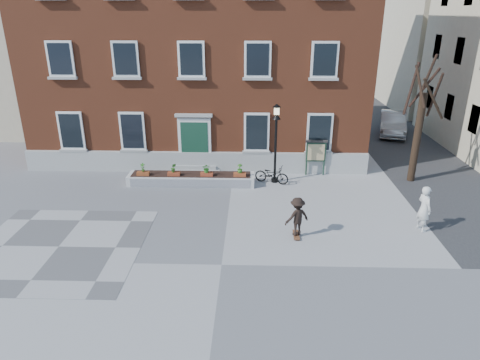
{
  "coord_description": "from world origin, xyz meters",
  "views": [
    {
      "loc": [
        1.0,
        -12.31,
        7.97
      ],
      "look_at": [
        0.5,
        4.0,
        1.5
      ],
      "focal_mm": 32.0,
      "sensor_mm": 36.0,
      "label": 1
    }
  ],
  "objects_px": {
    "notice_board": "(316,152)",
    "skateboarder": "(297,217)",
    "bicycle": "(272,174)",
    "lamp_post": "(276,133)",
    "bystander": "(424,209)",
    "parked_car": "(393,123)"
  },
  "relations": [
    {
      "from": "bicycle",
      "to": "bystander",
      "type": "relative_size",
      "value": 0.94
    },
    {
      "from": "lamp_post",
      "to": "notice_board",
      "type": "height_order",
      "value": "lamp_post"
    },
    {
      "from": "bicycle",
      "to": "skateboarder",
      "type": "relative_size",
      "value": 1.08
    },
    {
      "from": "parked_car",
      "to": "notice_board",
      "type": "distance_m",
      "value": 10.38
    },
    {
      "from": "notice_board",
      "to": "bicycle",
      "type": "bearing_deg",
      "value": -152.48
    },
    {
      "from": "notice_board",
      "to": "skateboarder",
      "type": "bearing_deg",
      "value": -103.32
    },
    {
      "from": "bystander",
      "to": "skateboarder",
      "type": "bearing_deg",
      "value": 79.53
    },
    {
      "from": "lamp_post",
      "to": "skateboarder",
      "type": "distance_m",
      "value": 5.84
    },
    {
      "from": "parked_car",
      "to": "bystander",
      "type": "height_order",
      "value": "bystander"
    },
    {
      "from": "notice_board",
      "to": "skateboarder",
      "type": "height_order",
      "value": "notice_board"
    },
    {
      "from": "bystander",
      "to": "notice_board",
      "type": "distance_m",
      "value": 6.82
    },
    {
      "from": "bicycle",
      "to": "parked_car",
      "type": "relative_size",
      "value": 0.37
    },
    {
      "from": "lamp_post",
      "to": "notice_board",
      "type": "xyz_separation_m",
      "value": [
        2.14,
        1.04,
        -1.28
      ]
    },
    {
      "from": "bicycle",
      "to": "lamp_post",
      "type": "height_order",
      "value": "lamp_post"
    },
    {
      "from": "lamp_post",
      "to": "skateboarder",
      "type": "relative_size",
      "value": 2.48
    },
    {
      "from": "bicycle",
      "to": "notice_board",
      "type": "distance_m",
      "value": 2.71
    },
    {
      "from": "parked_car",
      "to": "skateboarder",
      "type": "distance_m",
      "value": 16.76
    },
    {
      "from": "bicycle",
      "to": "lamp_post",
      "type": "xyz_separation_m",
      "value": [
        0.16,
        0.15,
        2.09
      ]
    },
    {
      "from": "bicycle",
      "to": "lamp_post",
      "type": "relative_size",
      "value": 0.44
    },
    {
      "from": "lamp_post",
      "to": "notice_board",
      "type": "relative_size",
      "value": 2.1
    },
    {
      "from": "bicycle",
      "to": "skateboarder",
      "type": "bearing_deg",
      "value": -152.52
    },
    {
      "from": "skateboarder",
      "to": "lamp_post",
      "type": "bearing_deg",
      "value": 95.93
    }
  ]
}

